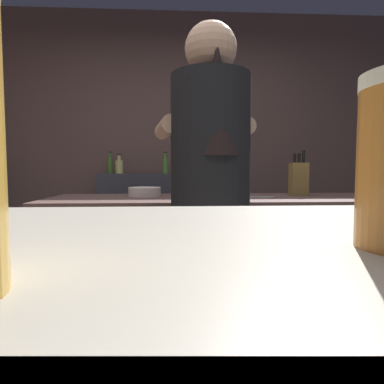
% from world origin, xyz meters
% --- Properties ---
extents(wall_back, '(5.20, 0.10, 2.70)m').
position_xyz_m(wall_back, '(0.00, 2.20, 1.35)').
color(wall_back, brown).
rests_on(wall_back, ground).
extents(prep_counter, '(2.10, 0.60, 0.94)m').
position_xyz_m(prep_counter, '(0.35, 0.58, 0.47)').
color(prep_counter, brown).
rests_on(prep_counter, ground).
extents(back_shelf, '(1.00, 0.36, 1.06)m').
position_xyz_m(back_shelf, '(-0.21, 1.92, 0.53)').
color(back_shelf, '#3A3A43').
rests_on(back_shelf, ground).
extents(bartender, '(0.46, 0.54, 1.71)m').
position_xyz_m(bartender, '(0.16, 0.12, 0.99)').
color(bartender, '#2F2438').
rests_on(bartender, ground).
extents(knife_block, '(0.10, 0.08, 0.28)m').
position_xyz_m(knife_block, '(0.77, 0.69, 1.04)').
color(knife_block, olive).
rests_on(knife_block, prep_counter).
extents(mixing_bowl, '(0.19, 0.19, 0.05)m').
position_xyz_m(mixing_bowl, '(-0.17, 0.68, 0.96)').
color(mixing_bowl, silver).
rests_on(mixing_bowl, prep_counter).
extents(chefs_knife, '(0.24, 0.05, 0.01)m').
position_xyz_m(chefs_knife, '(0.44, 0.53, 0.94)').
color(chefs_knife, silver).
rests_on(chefs_knife, prep_counter).
extents(bottle_soy, '(0.07, 0.07, 0.19)m').
position_xyz_m(bottle_soy, '(-0.51, 1.88, 1.13)').
color(bottle_soy, '#D1C976').
rests_on(bottle_soy, back_shelf).
extents(bottle_olive_oil, '(0.05, 0.05, 0.21)m').
position_xyz_m(bottle_olive_oil, '(-0.62, 2.00, 1.14)').
color(bottle_olive_oil, '#487C2E').
rests_on(bottle_olive_oil, back_shelf).
extents(bottle_hot_sauce, '(0.07, 0.07, 0.25)m').
position_xyz_m(bottle_hot_sauce, '(0.10, 1.99, 1.15)').
color(bottle_hot_sauce, red).
rests_on(bottle_hot_sauce, back_shelf).
extents(bottle_vinegar, '(0.05, 0.05, 0.21)m').
position_xyz_m(bottle_vinegar, '(-0.07, 1.86, 1.14)').
color(bottle_vinegar, '#4C8535').
rests_on(bottle_vinegar, back_shelf).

